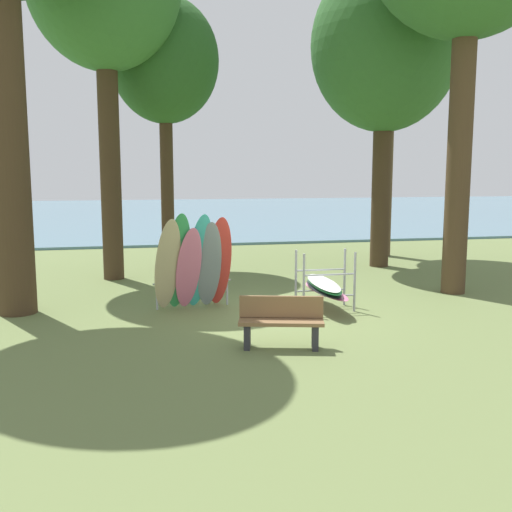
# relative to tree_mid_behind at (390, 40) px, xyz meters

# --- Properties ---
(ground_plane) EXTENTS (80.00, 80.00, 0.00)m
(ground_plane) POSITION_rel_tree_mid_behind_xyz_m (-5.70, -7.33, -7.17)
(ground_plane) COLOR olive
(lake_water) EXTENTS (80.00, 36.00, 0.10)m
(lake_water) POSITION_rel_tree_mid_behind_xyz_m (-5.70, 21.83, -7.12)
(lake_water) COLOR slate
(lake_water) RESTS_ON ground
(tree_mid_behind) EXTENTS (3.74, 3.74, 9.40)m
(tree_mid_behind) POSITION_rel_tree_mid_behind_xyz_m (0.00, 0.00, 0.00)
(tree_mid_behind) COLOR brown
(tree_mid_behind) RESTS_ON ground
(tree_far_left_back) EXTENTS (3.15, 3.15, 7.90)m
(tree_far_left_back) POSITION_rel_tree_mid_behind_xyz_m (-7.45, -1.04, -1.15)
(tree_far_left_back) COLOR #42301E
(tree_far_left_back) RESTS_ON ground
(tree_far_right_back) EXTENTS (4.36, 4.36, 9.08)m
(tree_far_right_back) POSITION_rel_tree_mid_behind_xyz_m (-1.09, -2.12, -0.67)
(tree_far_right_back) COLOR #42301E
(tree_far_right_back) RESTS_ON ground
(leaning_board_pile) EXTENTS (1.73, 1.18, 2.10)m
(leaning_board_pile) POSITION_rel_tree_mid_behind_xyz_m (-7.28, -6.81, -6.18)
(leaning_board_pile) COLOR #C6B289
(leaning_board_pile) RESTS_ON ground
(board_storage_rack) EXTENTS (1.15, 2.13, 1.25)m
(board_storage_rack) POSITION_rel_tree_mid_behind_xyz_m (-4.57, -7.27, -6.67)
(board_storage_rack) COLOR #9EA0A5
(board_storage_rack) RESTS_ON ground
(park_bench) EXTENTS (1.46, 0.74, 0.85)m
(park_bench) POSITION_rel_tree_mid_behind_xyz_m (-6.13, -9.74, -6.71)
(park_bench) COLOR #2D2D33
(park_bench) RESTS_ON ground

